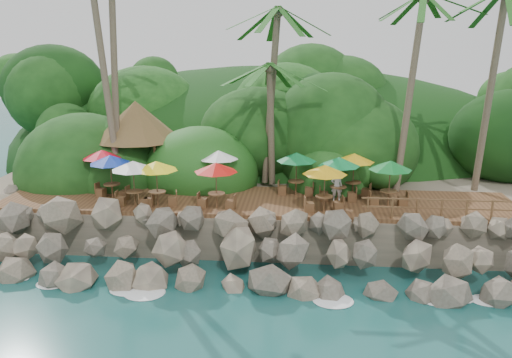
{
  "coord_description": "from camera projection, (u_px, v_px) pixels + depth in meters",
  "views": [
    {
      "loc": [
        2.36,
        -19.85,
        10.28
      ],
      "look_at": [
        0.0,
        6.0,
        3.4
      ],
      "focal_mm": 37.21,
      "sensor_mm": 36.0,
      "label": 1
    }
  ],
  "objects": [
    {
      "name": "land_base",
      "position": [
        269.0,
        175.0,
        37.08
      ],
      "size": [
        32.0,
        25.2,
        2.1
      ],
      "primitive_type": "cube",
      "color": "gray",
      "rests_on": "ground"
    },
    {
      "name": "foam_line",
      "position": [
        244.0,
        291.0,
        22.23
      ],
      "size": [
        25.2,
        0.8,
        0.06
      ],
      "color": "white",
      "rests_on": "ground"
    },
    {
      "name": "seawall",
      "position": [
        248.0,
        251.0,
        23.58
      ],
      "size": [
        29.0,
        4.0,
        2.3
      ],
      "primitive_type": null,
      "color": "gray",
      "rests_on": "ground"
    },
    {
      "name": "jungle_foliage",
      "position": [
        268.0,
        193.0,
        36.39
      ],
      "size": [
        44.0,
        16.0,
        12.0
      ],
      "primitive_type": null,
      "color": "#143811",
      "rests_on": "ground"
    },
    {
      "name": "railing",
      "position": [
        442.0,
        207.0,
        23.96
      ],
      "size": [
        7.2,
        0.1,
        1.0
      ],
      "color": "brown",
      "rests_on": "terrace"
    },
    {
      "name": "terrace",
      "position": [
        256.0,
        202.0,
        27.16
      ],
      "size": [
        26.0,
        5.0,
        0.2
      ],
      "primitive_type": "cube",
      "color": "brown",
      "rests_on": "land_base"
    },
    {
      "name": "waiter",
      "position": [
        337.0,
        186.0,
        26.75
      ],
      "size": [
        0.59,
        0.41,
        1.55
      ],
      "primitive_type": "imported",
      "rotation": [
        0.0,
        0.0,
        3.08
      ],
      "color": "silver",
      "rests_on": "terrace"
    },
    {
      "name": "ground",
      "position": [
        243.0,
        295.0,
        21.95
      ],
      "size": [
        140.0,
        140.0,
        0.0
      ],
      "primitive_type": "plane",
      "color": "#19514F",
      "rests_on": "ground"
    },
    {
      "name": "jungle_hill",
      "position": [
        275.0,
        165.0,
        44.57
      ],
      "size": [
        44.8,
        28.0,
        15.4
      ],
      "primitive_type": "ellipsoid",
      "color": "#143811",
      "rests_on": "ground"
    },
    {
      "name": "palapa",
      "position": [
        136.0,
        120.0,
        30.08
      ],
      "size": [
        4.96,
        4.96,
        4.6
      ],
      "color": "brown",
      "rests_on": "ground"
    },
    {
      "name": "dining_clusters",
      "position": [
        239.0,
        165.0,
        26.48
      ],
      "size": [
        16.99,
        4.92,
        2.29
      ],
      "color": "brown",
      "rests_on": "terrace"
    }
  ]
}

